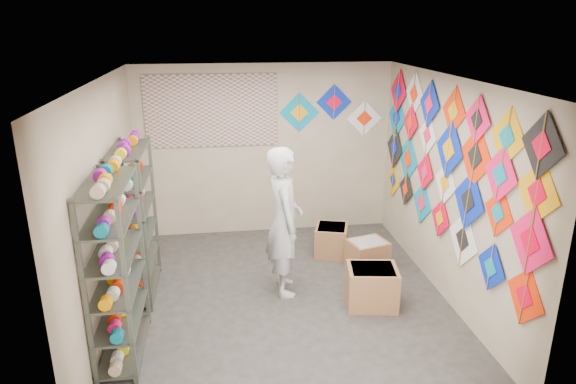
{
  "coord_description": "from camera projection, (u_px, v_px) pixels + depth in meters",
  "views": [
    {
      "loc": [
        -0.74,
        -5.62,
        3.3
      ],
      "look_at": [
        0.1,
        0.3,
        1.3
      ],
      "focal_mm": 32.0,
      "sensor_mm": 36.0,
      "label": 1
    }
  ],
  "objects": [
    {
      "name": "room_walls",
      "position": [
        283.0,
        172.0,
        5.9
      ],
      "size": [
        4.5,
        4.5,
        4.5
      ],
      "color": "#B7A78C",
      "rests_on": "ground"
    },
    {
      "name": "carton_c",
      "position": [
        331.0,
        240.0,
        7.58
      ],
      "size": [
        0.58,
        0.61,
        0.44
      ],
      "primitive_type": "cube",
      "rotation": [
        0.0,
        0.0,
        -0.29
      ],
      "color": "#8E633E",
      "rests_on": "ground"
    },
    {
      "name": "back_wall_kites",
      "position": [
        331.0,
        111.0,
        8.04
      ],
      "size": [
        1.65,
        0.02,
        0.83
      ],
      "color": "#0386B0",
      "rests_on": "room_walls"
    },
    {
      "name": "poster",
      "position": [
        212.0,
        111.0,
        7.77
      ],
      "size": [
        2.0,
        0.01,
        1.1
      ],
      "primitive_type": "cube",
      "color": "#554699",
      "rests_on": "room_walls"
    },
    {
      "name": "shopkeeper",
      "position": [
        284.0,
        222.0,
        6.32
      ],
      "size": [
        0.71,
        0.49,
        1.89
      ],
      "primitive_type": "imported",
      "rotation": [
        0.0,
        0.0,
        1.6
      ],
      "color": "beige",
      "rests_on": "ground"
    },
    {
      "name": "shelf_rack_back",
      "position": [
        135.0,
        222.0,
        6.3
      ],
      "size": [
        0.4,
        1.1,
        1.9
      ],
      "primitive_type": "cube",
      "color": "#4C5147",
      "rests_on": "ground"
    },
    {
      "name": "string_spools",
      "position": [
        126.0,
        236.0,
        5.66
      ],
      "size": [
        0.12,
        2.36,
        0.12
      ],
      "color": "#F1165E",
      "rests_on": "ground"
    },
    {
      "name": "shelf_rack_front",
      "position": [
        117.0,
        270.0,
        5.08
      ],
      "size": [
        0.4,
        1.1,
        1.9
      ],
      "primitive_type": "cube",
      "color": "#4C5147",
      "rests_on": "ground"
    },
    {
      "name": "kite_wall_display",
      "position": [
        446.0,
        164.0,
        6.17
      ],
      "size": [
        0.06,
        4.31,
        2.07
      ],
      "color": "#FF2C05",
      "rests_on": "room_walls"
    },
    {
      "name": "carton_b",
      "position": [
        368.0,
        255.0,
        7.12
      ],
      "size": [
        0.6,
        0.53,
        0.41
      ],
      "primitive_type": "cube",
      "rotation": [
        0.0,
        0.0,
        0.26
      ],
      "color": "#8E633E",
      "rests_on": "ground"
    },
    {
      "name": "carton_a",
      "position": [
        372.0,
        287.0,
        6.2
      ],
      "size": [
        0.66,
        0.58,
        0.49
      ],
      "primitive_type": "cube",
      "rotation": [
        0.0,
        0.0,
        -0.16
      ],
      "color": "#8E633E",
      "rests_on": "ground"
    },
    {
      "name": "ground",
      "position": [
        283.0,
        298.0,
        6.42
      ],
      "size": [
        4.5,
        4.5,
        0.0
      ],
      "primitive_type": "plane",
      "color": "#2F2C29"
    }
  ]
}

